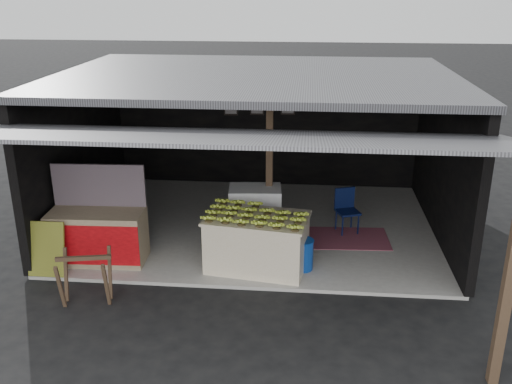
# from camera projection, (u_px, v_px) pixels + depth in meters

# --- Properties ---
(ground) EXTENTS (80.00, 80.00, 0.00)m
(ground) POSITION_uv_depth(u_px,v_px,m) (241.00, 290.00, 9.00)
(ground) COLOR black
(ground) RESTS_ON ground
(concrete_slab) EXTENTS (7.00, 5.00, 0.06)m
(concrete_slab) POSITION_uv_depth(u_px,v_px,m) (256.00, 225.00, 11.33)
(concrete_slab) COLOR gray
(concrete_slab) RESTS_ON ground
(shophouse) EXTENTS (7.40, 7.29, 3.02)m
(shophouse) POSITION_uv_depth(u_px,v_px,m) (258.00, 119.00, 10.91)
(shophouse) COLOR black
(shophouse) RESTS_ON ground
(banana_table) EXTENTS (1.79, 1.25, 0.91)m
(banana_table) POSITION_uv_depth(u_px,v_px,m) (257.00, 242.00, 9.43)
(banana_table) COLOR silver
(banana_table) RESTS_ON concrete_slab
(banana_pile) EXTENTS (1.65, 1.14, 0.18)m
(banana_pile) POSITION_uv_depth(u_px,v_px,m) (257.00, 212.00, 9.24)
(banana_pile) COLOR #C7D02C
(banana_pile) RESTS_ON banana_table
(white_crate) EXTENTS (0.99, 0.71, 1.04)m
(white_crate) POSITION_uv_depth(u_px,v_px,m) (255.00, 214.00, 10.41)
(white_crate) COLOR white
(white_crate) RESTS_ON concrete_slab
(neighbor_stall) EXTENTS (1.62, 0.78, 1.64)m
(neighbor_stall) POSITION_uv_depth(u_px,v_px,m) (98.00, 234.00, 9.67)
(neighbor_stall) COLOR #998466
(neighbor_stall) RESTS_ON concrete_slab
(green_signboard) EXTENTS (0.61, 0.24, 0.90)m
(green_signboard) POSITION_uv_depth(u_px,v_px,m) (46.00, 249.00, 9.20)
(green_signboard) COLOR black
(green_signboard) RESTS_ON concrete_slab
(sawhorse) EXTENTS (0.83, 0.82, 0.79)m
(sawhorse) POSITION_uv_depth(u_px,v_px,m) (85.00, 274.00, 8.45)
(sawhorse) COLOR #453122
(sawhorse) RESTS_ON ground
(water_barrel) EXTENTS (0.34, 0.34, 0.50)m
(water_barrel) POSITION_uv_depth(u_px,v_px,m) (303.00, 255.00, 9.45)
(water_barrel) COLOR navy
(water_barrel) RESTS_ON concrete_slab
(plastic_chair) EXTENTS (0.51, 0.51, 0.85)m
(plastic_chair) POSITION_uv_depth(u_px,v_px,m) (346.00, 206.00, 10.84)
(plastic_chair) COLOR #0A143B
(plastic_chair) RESTS_ON concrete_slab
(magenta_rug) EXTENTS (1.55, 1.07, 0.01)m
(magenta_rug) POSITION_uv_depth(u_px,v_px,m) (348.00, 238.00, 10.66)
(magenta_rug) COLOR maroon
(magenta_rug) RESTS_ON concrete_slab
(picture_frames) EXTENTS (1.62, 0.04, 0.46)m
(picture_frames) POSITION_uv_depth(u_px,v_px,m) (259.00, 106.00, 12.92)
(picture_frames) COLOR black
(picture_frames) RESTS_ON shophouse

